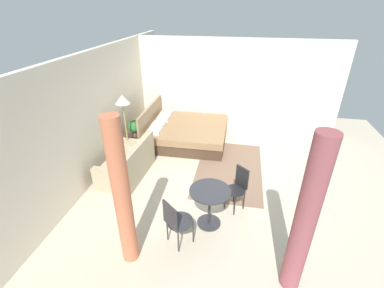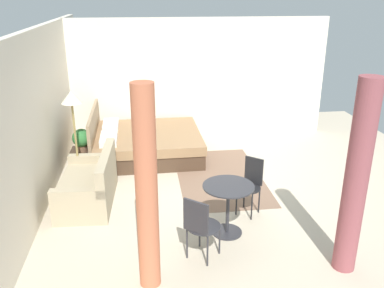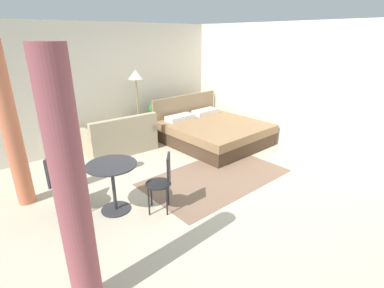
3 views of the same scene
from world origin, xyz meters
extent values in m
cube|color=beige|center=(0.00, 0.00, -0.01)|extent=(8.47, 8.92, 0.02)
cube|color=silver|center=(0.00, 2.96, 1.36)|extent=(8.47, 0.12, 2.71)
cube|color=silver|center=(2.73, 0.00, 1.36)|extent=(0.12, 5.92, 2.71)
cube|color=#7F604C|center=(0.33, -0.05, 0.00)|extent=(2.60, 1.53, 0.01)
cube|color=#473323|center=(1.58, 1.23, 0.15)|extent=(1.99, 2.13, 0.31)
cube|color=#93704C|center=(1.58, 1.23, 0.40)|extent=(2.03, 2.17, 0.19)
cube|color=#997F60|center=(1.57, 2.32, 0.50)|extent=(2.03, 0.09, 1.00)
cube|color=white|center=(1.14, 2.00, 0.55)|extent=(0.71, 0.33, 0.12)
cube|color=white|center=(2.01, 2.01, 0.55)|extent=(0.71, 0.33, 0.12)
cube|color=tan|center=(-0.37, 2.27, 0.21)|extent=(1.52, 0.89, 0.43)
cube|color=tan|center=(-0.39, 1.94, 0.64)|extent=(1.49, 0.22, 0.42)
cube|color=tan|center=(0.30, 2.24, 0.50)|extent=(0.18, 0.82, 0.14)
cube|color=tan|center=(-1.04, 2.31, 0.50)|extent=(0.18, 0.82, 0.14)
cube|color=#38281E|center=(0.80, 2.46, 0.24)|extent=(0.41, 0.43, 0.49)
cylinder|color=brown|center=(0.70, 2.45, 0.54)|extent=(0.17, 0.17, 0.11)
sphere|color=#2D6B33|center=(0.70, 2.45, 0.74)|extent=(0.34, 0.34, 0.34)
cylinder|color=silver|center=(0.92, 2.47, 0.57)|extent=(0.10, 0.10, 0.17)
cylinder|color=#99844C|center=(0.27, 2.48, 0.01)|extent=(0.31, 0.31, 0.02)
cylinder|color=#99844C|center=(0.27, 2.48, 0.77)|extent=(0.04, 0.04, 1.49)
cone|color=beige|center=(0.27, 2.48, 1.61)|extent=(0.34, 0.34, 0.21)
cylinder|color=#2D2D33|center=(-1.54, 0.20, 0.01)|extent=(0.43, 0.43, 0.02)
cylinder|color=#2D2D33|center=(-1.54, 0.20, 0.36)|extent=(0.05, 0.05, 0.73)
cylinder|color=#2D2D33|center=(-1.54, 0.20, 0.74)|extent=(0.72, 0.72, 0.02)
cylinder|color=black|center=(-1.07, -0.04, 0.21)|extent=(0.02, 0.02, 0.43)
cylinder|color=black|center=(-1.24, -0.24, 0.21)|extent=(0.02, 0.02, 0.43)
cylinder|color=black|center=(-0.87, -0.21, 0.21)|extent=(0.02, 0.02, 0.43)
cylinder|color=black|center=(-1.04, -0.41, 0.21)|extent=(0.02, 0.02, 0.43)
cylinder|color=black|center=(-1.05, -0.23, 0.44)|extent=(0.52, 0.52, 0.02)
cube|color=black|center=(-0.94, -0.33, 0.67)|extent=(0.22, 0.24, 0.44)
cylinder|color=#2D2D33|center=(-2.02, 0.40, 0.22)|extent=(0.02, 0.02, 0.43)
cylinder|color=#2D2D33|center=(-1.82, 0.63, 0.22)|extent=(0.02, 0.02, 0.43)
cylinder|color=#2D2D33|center=(-2.25, 0.60, 0.22)|extent=(0.02, 0.02, 0.43)
cylinder|color=#2D2D33|center=(-2.06, 0.83, 0.22)|extent=(0.02, 0.02, 0.43)
cylinder|color=#2D2D33|center=(-2.04, 0.62, 0.44)|extent=(0.62, 0.62, 0.02)
cube|color=#2D2D33|center=(-2.18, 0.74, 0.67)|extent=(0.25, 0.29, 0.43)
cylinder|color=#994C51|center=(-2.48, -1.09, 1.20)|extent=(0.27, 0.27, 2.41)
cylinder|color=#D1704C|center=(-2.48, 1.32, 1.20)|extent=(0.25, 0.25, 2.41)
camera|label=1|loc=(-5.14, -0.18, 3.58)|focal=24.90mm
camera|label=2|loc=(-6.47, 1.32, 3.25)|focal=38.19mm
camera|label=3|loc=(-3.09, -3.31, 2.45)|focal=26.91mm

